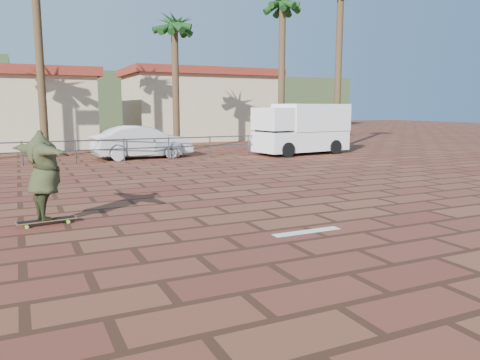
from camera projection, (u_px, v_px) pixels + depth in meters
name	position (u px, v px, depth m)	size (l,w,h in m)	color
ground	(246.00, 222.00, 9.58)	(120.00, 120.00, 0.00)	brown
paint_stripe	(307.00, 232.00, 8.80)	(1.40, 0.22, 0.01)	white
guardrail	(124.00, 146.00, 20.19)	(24.06, 0.06, 1.00)	#47494F
palm_center	(174.00, 28.00, 23.92)	(2.40, 2.40, 7.75)	brown
palm_right	(283.00, 7.00, 24.72)	(2.40, 2.40, 9.05)	brown
building_east	(200.00, 104.00, 34.00)	(10.60, 6.60, 5.00)	beige
hill_front	(55.00, 101.00, 53.76)	(70.00, 18.00, 6.00)	#384C28
longboard	(47.00, 221.00, 9.30)	(1.14, 0.38, 0.11)	olive
skateboarder	(44.00, 175.00, 9.16)	(2.19, 0.59, 1.78)	#33391E
campervan	(302.00, 128.00, 23.35)	(5.01, 2.61, 2.49)	white
car_silver	(141.00, 144.00, 21.49)	(1.58, 3.93, 1.34)	silver
car_white	(142.00, 142.00, 21.52)	(1.57, 4.51, 1.49)	silver
street_sign	(346.00, 122.00, 25.07)	(0.44, 0.07, 2.19)	gray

